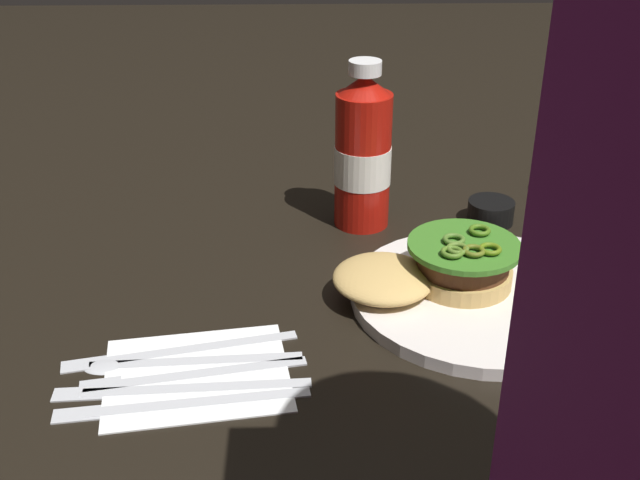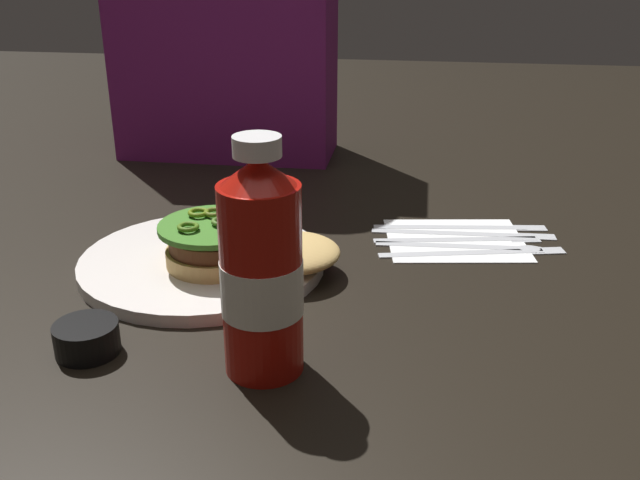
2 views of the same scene
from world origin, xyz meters
TOP-DOWN VIEW (x-y plane):
  - ground_plane at (0.00, 0.00)m, footprint 3.00×3.00m
  - dinner_plate at (-0.01, 0.06)m, footprint 0.27×0.27m
  - burger_sandwich at (0.04, 0.04)m, footprint 0.19×0.12m
  - ketchup_bottle at (0.10, -0.13)m, footprint 0.07×0.07m
  - water_glass at (-0.22, -0.17)m, footprint 0.09×0.09m
  - condiment_cup at (-0.06, -0.13)m, footprint 0.06×0.06m
  - napkin at (0.27, 0.17)m, footprint 0.18×0.15m
  - steak_knife at (0.30, 0.14)m, footprint 0.22×0.06m
  - spoon_utensil at (0.31, 0.15)m, footprint 0.20×0.03m
  - fork_utensil at (0.29, 0.18)m, footprint 0.20×0.05m
  - butter_knife at (0.30, 0.19)m, footprint 0.22×0.03m
  - table_knife at (0.29, 0.22)m, footprint 0.22×0.04m

SIDE VIEW (x-z plane):
  - ground_plane at x=0.00m, z-range 0.00..0.00m
  - napkin at x=0.27m, z-range 0.00..0.00m
  - steak_knife at x=0.30m, z-range 0.00..0.01m
  - spoon_utensil at x=0.31m, z-range 0.00..0.01m
  - fork_utensil at x=0.29m, z-range 0.00..0.01m
  - butter_knife at x=0.30m, z-range 0.00..0.01m
  - table_knife at x=0.29m, z-range 0.00..0.01m
  - dinner_plate at x=-0.01m, z-range 0.00..0.01m
  - condiment_cup at x=-0.06m, z-range 0.00..0.03m
  - burger_sandwich at x=0.04m, z-range 0.01..0.06m
  - water_glass at x=-0.22m, z-range 0.00..0.12m
  - ketchup_bottle at x=0.10m, z-range -0.01..0.19m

